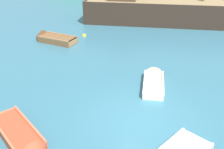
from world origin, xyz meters
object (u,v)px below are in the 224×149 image
at_px(rowboat_portside, 153,81).
at_px(buoy_yellow, 84,36).
at_px(rowboat_near_dock, 52,39).
at_px(rowboat_center, 23,141).
at_px(sailing_ship, 168,14).

bearing_deg(rowboat_portside, buoy_yellow, 38.28).
bearing_deg(rowboat_near_dock, buoy_yellow, -124.38).
bearing_deg(buoy_yellow, rowboat_center, -68.92).
xyz_separation_m(rowboat_near_dock, buoy_yellow, (1.38, 2.01, -0.14)).
relative_size(sailing_ship, rowboat_portside, 5.35).
xyz_separation_m(sailing_ship, rowboat_center, (-0.29, -17.16, -0.61)).
bearing_deg(sailing_ship, rowboat_center, -108.18).
xyz_separation_m(rowboat_portside, rowboat_center, (-2.67, -6.22, 0.01)).
height_order(rowboat_portside, buoy_yellow, rowboat_portside).
bearing_deg(rowboat_portside, rowboat_center, 139.35).
bearing_deg(rowboat_portside, rowboat_near_dock, 54.60).
bearing_deg(sailing_ship, rowboat_portside, -94.97).
bearing_deg(rowboat_near_dock, rowboat_center, 122.36).
xyz_separation_m(rowboat_portside, rowboat_near_dock, (-8.25, 2.67, 0.05)).
relative_size(rowboat_near_dock, buoy_yellow, 9.69).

